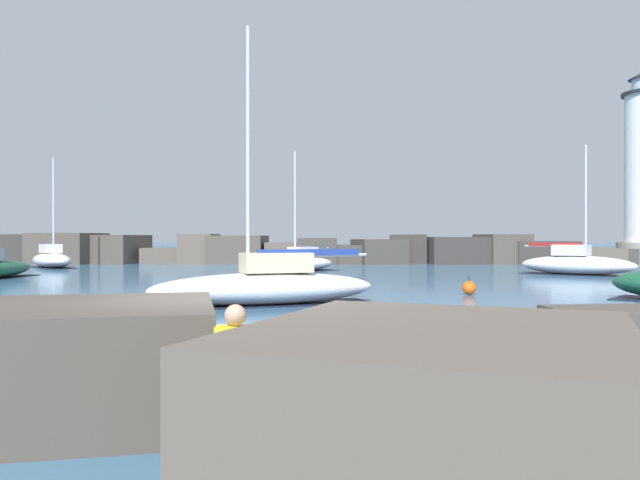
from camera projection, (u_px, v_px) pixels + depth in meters
name	position (u px, v px, depth m)	size (l,w,h in m)	color
ground_plane	(227.00, 398.00, 8.46)	(600.00, 600.00, 0.00)	#3D6B8E
open_sea_beyond	(323.00, 250.00, 113.55)	(400.00, 116.00, 0.01)	#2D5B7F
breakwater_jetty	(312.00, 251.00, 53.60)	(62.59, 6.89, 2.60)	#4C443D
foreground_rocks	(381.00, 389.00, 6.38)	(13.78, 8.76, 1.41)	#4C443D
sailboat_moored_0	(52.00, 259.00, 45.60)	(5.62, 6.28, 8.01)	silver
sailboat_moored_1	(576.00, 264.00, 36.77)	(6.54, 5.78, 7.64)	silver
sailboat_moored_3	(266.00, 285.00, 20.27)	(7.75, 4.53, 8.99)	silver
sailboat_moored_4	(300.00, 262.00, 40.87)	(5.53, 5.65, 7.81)	white
mooring_buoy_orange_near	(469.00, 288.00, 23.92)	(0.52, 0.52, 0.72)	#EA5914
person_on_rocks	(235.00, 378.00, 5.84)	(0.36, 0.22, 1.55)	#282833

